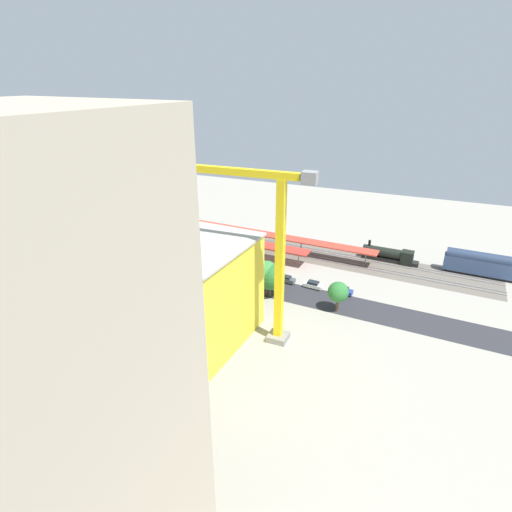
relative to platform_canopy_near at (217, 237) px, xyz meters
The scene contains 24 objects.
ground_plane 19.32m from the platform_canopy_near, 137.97° to the left, with size 189.19×189.19×0.00m, color #9E998C.
rail_bed 16.78m from the platform_canopy_near, 149.46° to the right, with size 118.24×13.19×0.01m, color #665E54.
street_asphalt 21.26m from the platform_canopy_near, 132.27° to the left, with size 118.24×9.00×0.01m, color #2D2D33.
track_rails 16.74m from the platform_canopy_near, 149.46° to the right, with size 118.08×13.14×0.12m.
platform_canopy_near is the anchor object (origin of this frame).
platform_canopy_far 15.43m from the platform_canopy_near, 154.24° to the right, with size 59.61×7.23×4.21m.
locomotive 47.57m from the platform_canopy_near, 166.76° to the right, with size 14.67×3.41×5.01m.
passenger_coach 68.65m from the platform_canopy_near, behind, with size 17.34×3.97×6.10m.
parked_car_0 40.47m from the platform_canopy_near, 162.50° to the left, with size 4.85×2.12×1.73m.
parked_car_1 33.96m from the platform_canopy_near, 159.26° to the left, with size 4.57×2.24×1.65m.
parked_car_2 27.48m from the platform_canopy_near, 154.47° to the left, with size 4.90×2.19×1.70m.
parked_car_3 22.18m from the platform_canopy_near, 145.97° to the left, with size 4.80×2.21×1.72m.
parked_car_4 17.03m from the platform_canopy_near, 132.23° to the left, with size 4.19×1.93×1.69m.
parked_car_5 13.83m from the platform_canopy_near, 111.91° to the left, with size 4.15×2.11×1.67m.
parked_car_6 12.93m from the platform_canopy_near, 82.76° to the left, with size 4.81×1.96×1.66m.
construction_building 41.03m from the platform_canopy_near, 105.48° to the left, with size 30.07×20.76×18.54m, color yellow.
construction_roof_slab 43.31m from the platform_canopy_near, 105.48° to the left, with size 30.67×21.36×0.40m, color #B7B2A8.
tower_crane 48.21m from the platform_canopy_near, 130.93° to the left, with size 22.15×3.60×32.07m.
box_truck_0 25.89m from the platform_canopy_near, 111.62° to the left, with size 9.62×3.35×3.65m.
street_tree_0 30.28m from the platform_canopy_near, 139.16° to the left, with size 5.96×5.96×8.39m.
street_tree_1 43.87m from the platform_canopy_near, 152.97° to the left, with size 4.36×4.36×6.64m.
street_tree_2 31.05m from the platform_canopy_near, 140.35° to the left, with size 6.01×6.01×8.04m.
street_tree_3 30.49m from the platform_canopy_near, 137.36° to the left, with size 4.17×4.17×6.37m.
traffic_light 21.30m from the platform_canopy_near, 110.35° to the left, with size 0.50×0.36×6.00m.
Camera 1 is at (-39.33, 83.35, 45.47)m, focal length 29.04 mm.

